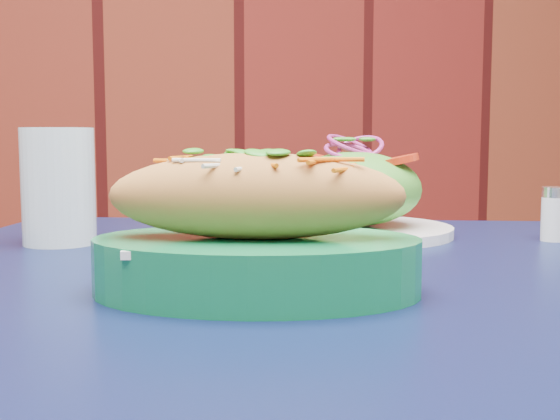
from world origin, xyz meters
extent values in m
cube|color=black|center=(-0.19, 1.54, 0.73)|extent=(1.00, 1.00, 0.03)
cube|color=white|center=(-0.24, 1.45, 0.79)|extent=(0.21, 0.14, 0.01)
ellipsoid|color=#C47B3E|center=(-0.24, 1.45, 0.83)|extent=(0.24, 0.14, 0.07)
cylinder|color=white|center=(-0.06, 1.75, 0.76)|extent=(0.24, 0.24, 0.01)
ellipsoid|color=#4C992D|center=(-0.06, 1.75, 0.81)|extent=(0.17, 0.17, 0.09)
cylinder|color=red|center=(-0.01, 1.72, 0.85)|extent=(0.05, 0.05, 0.01)
cylinder|color=red|center=(-0.10, 1.78, 0.85)|extent=(0.05, 0.05, 0.01)
cylinder|color=red|center=(-0.06, 1.80, 0.85)|extent=(0.05, 0.05, 0.01)
torus|color=#9C226F|center=(-0.06, 1.75, 0.86)|extent=(0.06, 0.06, 0.01)
torus|color=#9C226F|center=(-0.06, 1.75, 0.86)|extent=(0.06, 0.06, 0.01)
torus|color=#9C226F|center=(-0.06, 1.75, 0.87)|extent=(0.06, 0.06, 0.01)
cylinder|color=silver|center=(-0.41, 1.75, 0.82)|extent=(0.08, 0.08, 0.13)
cylinder|color=white|center=(0.16, 1.65, 0.78)|extent=(0.03, 0.03, 0.05)
cylinder|color=silver|center=(0.16, 1.65, 0.81)|extent=(0.03, 0.03, 0.01)
camera|label=1|loc=(-0.34, 0.93, 0.87)|focal=45.00mm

